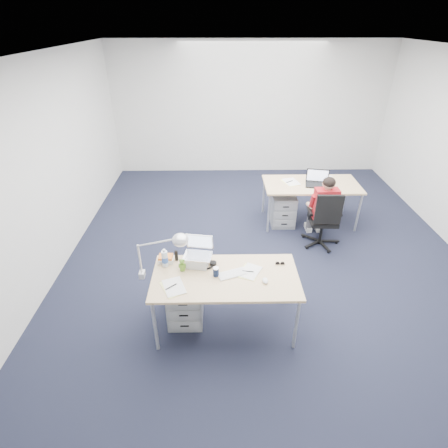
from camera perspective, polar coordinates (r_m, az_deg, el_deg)
The scene contains 24 objects.
floor at distance 5.42m, azimuth 6.72°, elevation -5.21°, with size 7.00×7.00×0.00m, color black.
room at distance 4.63m, azimuth 8.02°, elevation 12.21°, with size 6.02×7.02×2.80m.
desk_near at distance 3.88m, azimuth 0.23°, elevation -9.04°, with size 1.60×0.80×0.73m.
desk_far at distance 6.15m, azimuth 14.07°, elevation 6.00°, with size 1.60×0.80×0.73m.
office_chair at distance 5.72m, azimuth 15.68°, elevation -0.91°, with size 0.63×0.63×0.96m.
seated_person at distance 5.71m, azimuth 15.68°, elevation 2.54°, with size 0.36×0.62×1.14m.
drawer_pedestal_near at distance 4.26m, azimuth -6.29°, elevation -12.22°, with size 0.40×0.50×0.55m, color #929597.
drawer_pedestal_far at distance 6.19m, azimuth 9.53°, elevation 2.47°, with size 0.40×0.50×0.55m, color #929597.
silver_laptop at distance 3.92m, azimuth -4.34°, elevation -4.70°, with size 0.31×0.24×0.33m, color silver, non-canonical shape.
wireless_keyboard at distance 3.87m, azimuth 1.36°, elevation -8.13°, with size 0.32×0.13×0.02m, color white.
computer_mouse at distance 3.79m, azimuth 6.75°, elevation -9.18°, with size 0.06×0.10×0.03m, color white.
headphones at distance 3.99m, azimuth -2.97°, elevation -6.50°, with size 0.24×0.19×0.04m, color black, non-canonical shape.
can_koozie at distance 3.82m, azimuth -1.32°, elevation -7.79°, with size 0.07×0.07×0.11m, color #121D3A.
water_bottle at distance 3.98m, azimuth -9.65°, elevation -5.45°, with size 0.07×0.07×0.23m, color silver.
bear_figurine at distance 3.91m, azimuth -6.85°, elevation -6.62°, with size 0.08×0.06×0.15m, color #3F7C21, non-canonical shape.
book_stack at distance 4.09m, azimuth -9.43°, elevation -5.62°, with size 0.17×0.13×0.08m, color silver.
cordless_phone at distance 4.07m, azimuth -7.77°, elevation -5.13°, with size 0.04×0.02×0.13m, color black.
papers_left at distance 3.74m, azimuth -8.33°, elevation -10.20°, with size 0.20×0.29×0.01m, color #FDFF93.
papers_right at distance 3.91m, azimuth 4.20°, elevation -7.82°, with size 0.19×0.27×0.01m, color #FDFF93.
sunglasses at distance 4.05m, azimuth 9.13°, elevation -6.39°, with size 0.11×0.05×0.02m, color black, non-canonical shape.
desk_lamp at distance 3.74m, azimuth -11.12°, elevation -5.07°, with size 0.50×0.18×0.57m, color silver, non-canonical shape.
dark_laptop at distance 6.03m, azimuth 15.06°, elevation 7.23°, with size 0.37×0.36×0.27m, color black, non-canonical shape.
far_cup at distance 6.27m, azimuth 16.90°, elevation 7.05°, with size 0.07×0.07×0.10m, color white.
far_papers at distance 6.10m, azimuth 10.83°, elevation 6.72°, with size 0.22×0.32×0.01m, color white.
Camera 1 is at (-0.70, -4.34, 3.17)m, focal length 28.00 mm.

